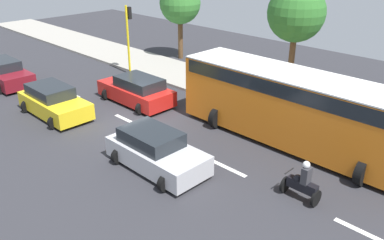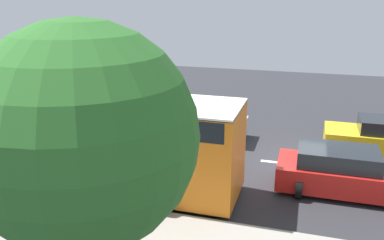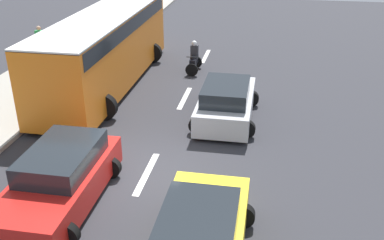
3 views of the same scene
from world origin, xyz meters
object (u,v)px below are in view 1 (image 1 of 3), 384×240
at_px(car_red, 137,91).
at_px(car_yellow_cab, 54,102).
at_px(car_maroon, 5,73).
at_px(street_tree_north, 180,4).
at_px(street_tree_center, 296,13).
at_px(city_bus, 297,105).
at_px(car_silver, 156,151).
at_px(motorcycle, 302,183).
at_px(traffic_light_corner, 129,30).

xyz_separation_m(car_red, car_yellow_cab, (-4.00, 1.68, -0.00)).
relative_size(car_maroon, street_tree_north, 0.79).
bearing_deg(car_red, street_tree_center, -28.09).
height_order(car_yellow_cab, city_bus, city_bus).
relative_size(car_silver, motorcycle, 2.77).
xyz_separation_m(car_silver, street_tree_north, (11.82, 10.89, 3.33)).
bearing_deg(traffic_light_corner, city_bus, -95.07).
xyz_separation_m(car_red, traffic_light_corner, (3.00, 4.44, 2.22)).
bearing_deg(motorcycle, street_tree_north, 58.91).
bearing_deg(car_yellow_cab, street_tree_north, 14.92).
relative_size(car_red, motorcycle, 3.00).
height_order(street_tree_north, street_tree_center, street_tree_center).
height_order(car_silver, city_bus, city_bus).
distance_m(city_bus, traffic_light_corner, 13.30).
bearing_deg(street_tree_center, motorcycle, -145.98).
bearing_deg(car_red, traffic_light_corner, 55.99).
distance_m(car_yellow_cab, city_bus, 12.02).
distance_m(car_silver, car_maroon, 14.27).
relative_size(car_silver, car_maroon, 0.97).
bearing_deg(motorcycle, car_yellow_cab, 100.34).
relative_size(car_silver, car_yellow_cab, 0.97).
height_order(car_maroon, city_bus, city_bus).
relative_size(traffic_light_corner, street_tree_center, 0.74).
distance_m(car_yellow_cab, street_tree_north, 12.91).
height_order(city_bus, street_tree_center, street_tree_center).
relative_size(city_bus, motorcycle, 7.19).
bearing_deg(city_bus, car_red, 101.77).
relative_size(car_yellow_cab, traffic_light_corner, 0.97).
bearing_deg(car_red, street_tree_north, 31.30).
relative_size(car_red, car_yellow_cab, 1.05).
xyz_separation_m(car_silver, car_red, (3.77, 6.00, 0.00)).
relative_size(car_red, traffic_light_corner, 1.02).
xyz_separation_m(car_yellow_cab, city_bus, (5.83, -10.45, 1.13)).
distance_m(car_silver, car_yellow_cab, 7.69).
height_order(city_bus, traffic_light_corner, traffic_light_corner).
bearing_deg(car_silver, car_yellow_cab, 91.76).
distance_m(traffic_light_corner, street_tree_center, 10.48).
bearing_deg(street_tree_center, traffic_light_corner, 120.99).
xyz_separation_m(city_bus, traffic_light_corner, (1.17, 13.21, 1.08)).
bearing_deg(car_maroon, street_tree_north, -15.88).
xyz_separation_m(car_red, street_tree_center, (8.34, -4.45, 3.68)).
distance_m(city_bus, motorcycle, 4.41).
height_order(car_red, street_tree_north, street_tree_north).
distance_m(car_silver, motorcycle, 5.61).
bearing_deg(traffic_light_corner, car_maroon, 150.64).
bearing_deg(street_tree_north, motorcycle, -121.09).
bearing_deg(motorcycle, street_tree_center, 34.02).
height_order(car_silver, traffic_light_corner, traffic_light_corner).
distance_m(car_red, car_maroon, 9.11).
height_order(car_silver, car_red, same).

